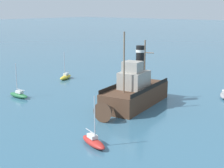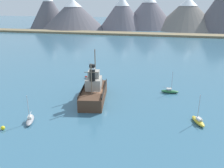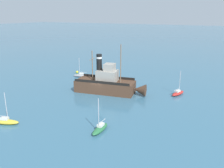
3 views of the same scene
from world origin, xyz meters
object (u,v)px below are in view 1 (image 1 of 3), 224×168
(sailboat_red, at_px, (93,141))
(sailboat_grey, at_px, (224,95))
(sailboat_green, at_px, (19,95))
(sailboat_yellow, at_px, (66,77))
(old_tugboat, at_px, (133,92))

(sailboat_red, distance_m, sailboat_grey, 25.21)
(sailboat_grey, bearing_deg, sailboat_red, 84.50)
(sailboat_green, relative_size, sailboat_grey, 1.00)
(sailboat_red, height_order, sailboat_yellow, same)
(old_tugboat, height_order, sailboat_grey, old_tugboat)
(sailboat_red, bearing_deg, sailboat_grey, -95.50)
(sailboat_red, height_order, sailboat_green, same)
(sailboat_grey, relative_size, sailboat_yellow, 1.00)
(sailboat_green, bearing_deg, sailboat_grey, -139.75)
(sailboat_red, relative_size, sailboat_green, 1.00)
(old_tugboat, height_order, sailboat_red, old_tugboat)
(sailboat_grey, height_order, sailboat_yellow, same)
(sailboat_yellow, bearing_deg, sailboat_grey, -167.76)
(old_tugboat, relative_size, sailboat_green, 3.01)
(sailboat_red, bearing_deg, sailboat_yellow, -37.78)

